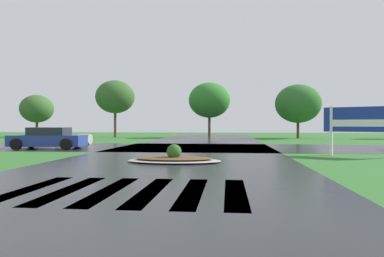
{
  "coord_description": "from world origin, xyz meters",
  "views": [
    {
      "loc": [
        2.09,
        -3.21,
        1.42
      ],
      "look_at": [
        0.86,
        9.09,
        1.28
      ],
      "focal_mm": 33.74,
      "sensor_mm": 36.0,
      "label": 1
    }
  ],
  "objects_px": {
    "estate_billboard": "(359,122)",
    "drainage_pipe_stack": "(74,139)",
    "median_island": "(174,159)",
    "car_dark_suv": "(48,139)"
  },
  "relations": [
    {
      "from": "estate_billboard",
      "to": "drainage_pipe_stack",
      "type": "bearing_deg",
      "value": 0.7
    },
    {
      "from": "median_island",
      "to": "car_dark_suv",
      "type": "bearing_deg",
      "value": 141.94
    },
    {
      "from": "estate_billboard",
      "to": "median_island",
      "type": "bearing_deg",
      "value": 49.41
    },
    {
      "from": "estate_billboard",
      "to": "drainage_pipe_stack",
      "type": "distance_m",
      "value": 18.96
    },
    {
      "from": "car_dark_suv",
      "to": "drainage_pipe_stack",
      "type": "relative_size",
      "value": 1.59
    },
    {
      "from": "estate_billboard",
      "to": "car_dark_suv",
      "type": "xyz_separation_m",
      "value": [
        -16.15,
        3.44,
        -0.94
      ]
    },
    {
      "from": "median_island",
      "to": "drainage_pipe_stack",
      "type": "relative_size",
      "value": 1.32
    },
    {
      "from": "median_island",
      "to": "car_dark_suv",
      "type": "height_order",
      "value": "car_dark_suv"
    },
    {
      "from": "car_dark_suv",
      "to": "median_island",
      "type": "bearing_deg",
      "value": 137.67
    },
    {
      "from": "estate_billboard",
      "to": "median_island",
      "type": "xyz_separation_m",
      "value": [
        -7.78,
        -3.11,
        -1.41
      ]
    }
  ]
}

